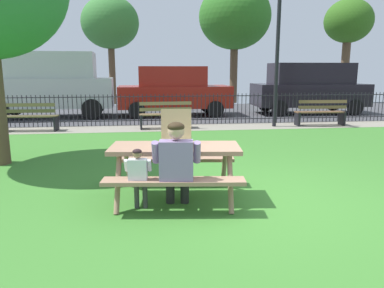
{
  "coord_description": "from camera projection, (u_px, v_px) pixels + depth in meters",
  "views": [
    {
      "loc": [
        -1.51,
        -4.79,
        1.82
      ],
      "look_at": [
        -0.85,
        0.46,
        0.75
      ],
      "focal_mm": 34.59,
      "sensor_mm": 36.0,
      "label": 1
    }
  ],
  "objects": [
    {
      "name": "park_bench_left",
      "position": [
        30.0,
        117.0,
        11.03
      ],
      "size": [
        1.62,
        0.53,
        0.85
      ],
      "color": "brown",
      "rests_on": "ground"
    },
    {
      "name": "far_tree_center",
      "position": [
        235.0,
        17.0,
        19.7
      ],
      "size": [
        3.84,
        3.84,
        6.32
      ],
      "color": "brown",
      "rests_on": "ground"
    },
    {
      "name": "street_asphalt",
      "position": [
        181.0,
        112.0,
        16.06
      ],
      "size": [
        28.0,
        7.26,
        0.01
      ],
      "primitive_type": "cube",
      "color": "#424247"
    },
    {
      "name": "pizza_box_open",
      "position": [
        177.0,
        137.0,
        5.24
      ],
      "size": [
        0.46,
        0.49,
        0.49
      ],
      "color": "tan",
      "rests_on": "picnic_table_foreground"
    },
    {
      "name": "picnic_table_foreground",
      "position": [
        175.0,
        158.0,
        5.2
      ],
      "size": [
        1.95,
        1.67,
        0.79
      ],
      "color": "#A1785F",
      "rests_on": "ground"
    },
    {
      "name": "iron_fence_streetside",
      "position": [
        191.0,
        109.0,
        12.43
      ],
      "size": [
        18.78,
        0.03,
        1.03
      ],
      "color": "black",
      "rests_on": "ground"
    },
    {
      "name": "child_at_table",
      "position": [
        139.0,
        174.0,
        4.69
      ],
      "size": [
        0.35,
        0.34,
        0.86
      ],
      "color": "#3F3F3F",
      "rests_on": "ground"
    },
    {
      "name": "lamp_post_walkway",
      "position": [
        278.0,
        43.0,
        11.51
      ],
      "size": [
        0.28,
        0.28,
        4.36
      ],
      "color": "black",
      "rests_on": "ground"
    },
    {
      "name": "ground",
      "position": [
        228.0,
        169.0,
        6.92
      ],
      "size": [
        28.0,
        11.54,
        0.02
      ],
      "primitive_type": "cube",
      "color": "#3B7A2D"
    },
    {
      "name": "far_tree_midright",
      "position": [
        348.0,
        23.0,
        20.53
      ],
      "size": [
        2.65,
        2.65,
        5.66
      ],
      "color": "brown",
      "rests_on": "ground"
    },
    {
      "name": "far_tree_midleft",
      "position": [
        110.0,
        23.0,
        18.98
      ],
      "size": [
        2.94,
        2.94,
        5.52
      ],
      "color": "brown",
      "rests_on": "ground"
    },
    {
      "name": "park_bench_right",
      "position": [
        320.0,
        113.0,
        12.14
      ],
      "size": [
        1.62,
        0.53,
        0.85
      ],
      "color": "brown",
      "rests_on": "ground"
    },
    {
      "name": "parked_car_center",
      "position": [
        310.0,
        87.0,
        15.37
      ],
      "size": [
        4.63,
        2.02,
        2.08
      ],
      "color": "black",
      "rests_on": "ground"
    },
    {
      "name": "adult_at_table",
      "position": [
        177.0,
        163.0,
        4.7
      ],
      "size": [
        0.63,
        0.62,
        1.19
      ],
      "color": "#242424",
      "rests_on": "ground"
    },
    {
      "name": "parked_car_far_left",
      "position": [
        50.0,
        83.0,
        14.06
      ],
      "size": [
        4.8,
        2.27,
        2.46
      ],
      "color": "#B0B5B5",
      "rests_on": "ground"
    },
    {
      "name": "park_bench_center",
      "position": [
        165.0,
        115.0,
        11.52
      ],
      "size": [
        1.62,
        0.53,
        0.85
      ],
      "color": "olive",
      "rests_on": "ground"
    },
    {
      "name": "cobblestone_walkway",
      "position": [
        194.0,
        127.0,
        11.85
      ],
      "size": [
        28.0,
        1.4,
        0.01
      ],
      "primitive_type": "cube",
      "color": "gray"
    },
    {
      "name": "parked_car_left",
      "position": [
        174.0,
        90.0,
        14.69
      ],
      "size": [
        4.43,
        1.97,
        1.94
      ],
      "color": "maroon",
      "rests_on": "ground"
    }
  ]
}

